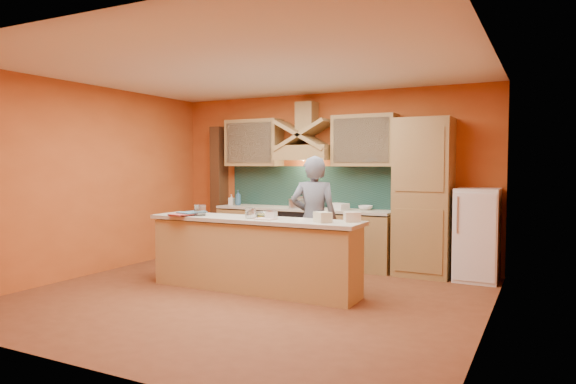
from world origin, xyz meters
The scene contains 36 objects.
floor centered at (0.00, 0.00, 0.00)m, with size 5.50×5.00×0.01m, color brown.
ceiling centered at (0.00, 0.00, 2.80)m, with size 5.50×5.00×0.01m, color white.
wall_back centered at (0.00, 2.50, 1.40)m, with size 5.50×0.02×2.80m, color #C25A25.
wall_front centered at (0.00, -2.50, 1.40)m, with size 5.50×0.02×2.80m, color #C25A25.
wall_left centered at (-2.75, 0.00, 1.40)m, with size 0.02×5.00×2.80m, color #C25A25.
wall_right centered at (2.75, 0.00, 1.40)m, with size 0.02×5.00×2.80m, color #C25A25.
base_cabinet_left centered at (-1.25, 2.20, 0.43)m, with size 1.10×0.60×0.86m, color #9F7C48.
base_cabinet_right centered at (0.65, 2.20, 0.43)m, with size 1.10×0.60×0.86m, color #9F7C48.
counter_top centered at (-0.30, 2.20, 0.90)m, with size 3.00×0.62×0.04m, color beige.
stove centered at (-0.30, 2.20, 0.45)m, with size 0.60×0.58×0.90m, color black.
backsplash centered at (-0.30, 2.48, 1.25)m, with size 3.00×0.03×0.70m, color #18352F.
range_hood centered at (-0.30, 2.25, 1.82)m, with size 0.92×0.50×0.24m, color #9F7C48.
hood_chimney centered at (-0.30, 2.35, 2.40)m, with size 0.30×0.30×0.50m, color #9F7C48.
upper_cabinet_left centered at (-1.30, 2.33, 2.00)m, with size 1.00×0.35×0.80m, color #9F7C48.
upper_cabinet_right centered at (0.70, 2.33, 2.00)m, with size 1.00×0.35×0.80m, color #9F7C48.
pantry_column centered at (1.65, 2.20, 1.15)m, with size 0.80×0.60×2.30m, color #9F7C48.
fridge centered at (2.40, 2.20, 0.65)m, with size 0.58×0.60×1.30m, color white.
trim_column_left centered at (-2.05, 2.35, 1.15)m, with size 0.20×0.30×2.30m, color #472816.
island_body centered at (-0.10, 0.30, 0.44)m, with size 2.80×0.55×0.88m, color tan.
island_top centered at (-0.10, 0.30, 0.92)m, with size 2.90×0.62×0.05m, color beige.
person centered at (0.45, 0.97, 0.87)m, with size 0.64×0.42×1.75m, color slate.
pot_large centered at (-0.38, 2.09, 0.97)m, with size 0.23×0.23×0.14m, color #ADACB3.
pot_small centered at (-0.25, 2.32, 0.96)m, with size 0.19×0.19×0.13m, color silver.
soap_bottle_a centered at (-1.67, 2.17, 1.01)m, with size 0.08×0.09×0.19m, color silver.
soap_bottle_b centered at (-1.54, 2.17, 1.05)m, with size 0.10×0.10×0.26m, color #2E5B7F.
bowl_back centered at (0.73, 2.30, 0.95)m, with size 0.22×0.22×0.07m, color white.
dish_rack centered at (0.34, 2.17, 0.97)m, with size 0.28×0.22×0.10m, color silver.
book_lower centered at (-1.17, 0.10, 0.96)m, with size 0.25×0.33×0.03m, color #AD413E.
book_upper centered at (-1.13, 0.24, 0.98)m, with size 0.25×0.34×0.03m, color teal.
jar_large centered at (-0.87, 0.20, 1.02)m, with size 0.15×0.15×0.15m, color silver.
jar_small centered at (-0.12, 0.25, 1.01)m, with size 0.13×0.13×0.13m, color white.
kitchen_scale centered at (0.19, 0.26, 1.00)m, with size 0.12×0.12×0.10m, color silver.
mixing_bowl centered at (-0.04, 0.48, 0.98)m, with size 0.26×0.26×0.06m, color silver.
cloth centered at (0.14, 0.20, 0.95)m, with size 0.24×0.18×0.02m, color beige.
grocery_bag_a centered at (1.19, 0.44, 1.00)m, with size 0.18×0.15×0.12m, color beige.
grocery_bag_b centered at (0.89, 0.25, 1.01)m, with size 0.20×0.16×0.12m, color beige.
Camera 1 is at (3.29, -5.34, 1.64)m, focal length 32.00 mm.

